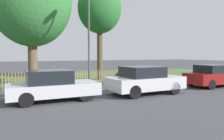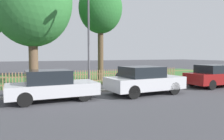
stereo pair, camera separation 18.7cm
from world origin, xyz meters
name	(u,v)px [view 1 (the left image)]	position (x,y,z in m)	size (l,w,h in m)	color
ground_plane	(115,91)	(0.00, 0.00, 0.00)	(120.00, 120.00, 0.00)	#424247
kerb_stone	(115,90)	(0.00, 0.10, 0.06)	(33.50, 0.20, 0.12)	#9E998E
grass_strip	(74,77)	(0.00, 8.23, 0.01)	(33.50, 10.55, 0.01)	#3D7033
park_fence	(96,77)	(0.00, 2.97, 0.50)	(33.50, 0.05, 0.99)	olive
parked_car_black_saloon	(52,86)	(-3.60, -1.03, 0.67)	(3.85, 1.72, 1.35)	#BCBCC1
parked_car_navy_estate	(144,80)	(0.97, -1.37, 0.72)	(3.95, 2.00, 1.42)	#BCBCC1
parked_car_red_compact	(214,76)	(6.39, -1.14, 0.70)	(3.89, 1.67, 1.38)	maroon
covered_motorcycle	(128,76)	(1.80, 1.79, 0.63)	(1.84, 0.92, 1.03)	black
tree_behind_motorcycle	(31,1)	(-3.83, 4.49, 5.47)	(5.17, 5.17, 8.47)	brown
tree_mid_park	(100,9)	(1.32, 5.46, 5.59)	(3.43, 3.43, 7.62)	brown
street_lamp	(89,23)	(-1.33, 0.47, 3.69)	(0.20, 0.79, 5.90)	#47474C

